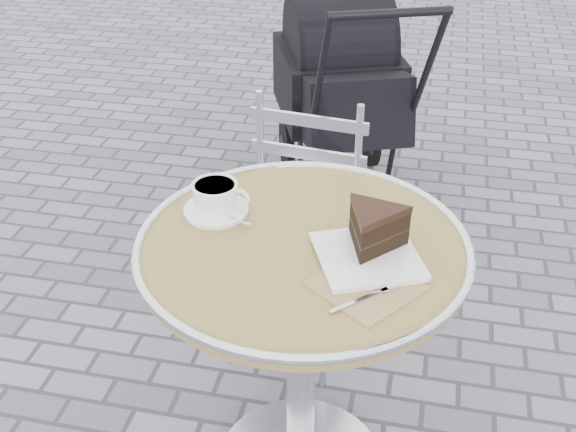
% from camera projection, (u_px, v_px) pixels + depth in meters
% --- Properties ---
extents(cafe_table, '(0.72, 0.72, 0.74)m').
position_uv_depth(cafe_table, '(302.00, 303.00, 1.62)').
color(cafe_table, silver).
rests_on(cafe_table, ground).
extents(cappuccino_set, '(0.16, 0.14, 0.07)m').
position_uv_depth(cappuccino_set, '(216.00, 200.00, 1.61)').
color(cappuccino_set, white).
rests_on(cappuccino_set, cafe_table).
extents(cake_plate_set, '(0.26, 0.34, 0.11)m').
position_uv_depth(cake_plate_set, '(372.00, 235.00, 1.47)').
color(cake_plate_set, '#9A7A54').
rests_on(cake_plate_set, cafe_table).
extents(bistro_chair, '(0.39, 0.39, 0.79)m').
position_uv_depth(bistro_chair, '(301.00, 200.00, 2.14)').
color(bistro_chair, silver).
rests_on(bistro_chair, ground).
extents(baby_stroller, '(0.72, 1.01, 0.96)m').
position_uv_depth(baby_stroller, '(342.00, 98.00, 2.93)').
color(baby_stroller, black).
rests_on(baby_stroller, ground).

